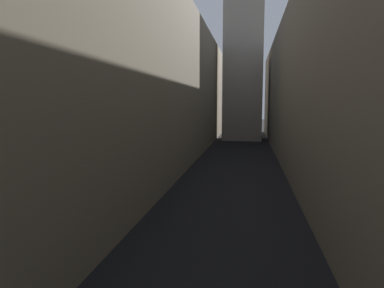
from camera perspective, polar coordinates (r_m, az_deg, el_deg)
The scene contains 3 objects.
ground_plane at distance 40.74m, azimuth 7.05°, elevation -4.32°, with size 264.00×264.00×0.00m, color black.
building_block_left at distance 44.59m, azimuth -10.25°, elevation 9.63°, with size 15.64×108.00×20.22m, color gray.
building_block_right at distance 42.92m, azimuth 21.69°, elevation 8.47°, with size 10.04×108.00×18.86m, color #756B5B.
Camera 1 is at (1.60, 8.05, 7.77)m, focal length 32.41 mm.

